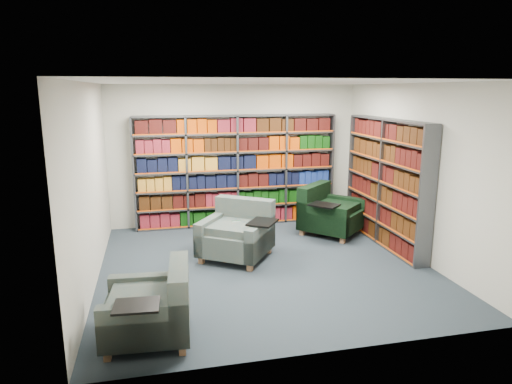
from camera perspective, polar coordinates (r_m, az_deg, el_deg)
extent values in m
cube|color=#19232D|center=(7.26, 1.07, -9.18)|extent=(5.00, 5.00, 0.01)
cube|color=white|center=(6.74, 1.17, 13.60)|extent=(5.00, 5.00, 0.01)
cube|color=beige|center=(9.28, -2.63, 4.63)|extent=(5.00, 0.01, 2.80)
cube|color=beige|center=(4.54, 8.79, -4.07)|extent=(5.00, 0.01, 2.80)
cube|color=beige|center=(6.72, -20.09, 0.78)|extent=(0.01, 5.00, 2.80)
cube|color=beige|center=(7.84, 19.19, 2.45)|extent=(0.01, 5.00, 2.80)
cube|color=#47494F|center=(9.16, -2.43, 2.63)|extent=(4.00, 0.28, 2.20)
cube|color=silver|center=(9.29, -2.57, 2.77)|extent=(4.00, 0.02, 2.20)
cube|color=#D84C0A|center=(9.04, -2.27, 2.49)|extent=(4.00, 0.01, 2.20)
cube|color=maroon|center=(9.37, -2.37, -2.93)|extent=(3.88, 0.21, 0.29)
cube|color=#331807|center=(9.28, -2.39, -0.75)|extent=(3.88, 0.21, 0.29)
cube|color=#B07520|center=(9.20, -2.41, 1.47)|extent=(3.88, 0.21, 0.29)
cube|color=black|center=(9.14, -2.44, 3.73)|extent=(3.88, 0.21, 0.29)
cube|color=maroon|center=(9.09, -2.46, 6.02)|extent=(3.88, 0.21, 0.29)
cube|color=#330A08|center=(9.05, -2.48, 8.32)|extent=(3.88, 0.21, 0.29)
cube|color=#47494F|center=(8.32, 15.92, 1.12)|extent=(0.28, 2.50, 2.20)
cube|color=silver|center=(8.38, 16.70, 1.16)|extent=(0.02, 2.50, 2.20)
cube|color=#D84C0A|center=(8.26, 15.12, 1.09)|extent=(0.02, 2.50, 2.20)
cube|color=#330A08|center=(8.54, 15.54, -4.95)|extent=(0.21, 2.38, 0.29)
cube|color=#330A08|center=(8.44, 15.69, -2.57)|extent=(0.21, 2.38, 0.29)
cube|color=#330A08|center=(8.36, 15.84, -0.14)|extent=(0.21, 2.38, 0.29)
cube|color=#331807|center=(8.29, 15.99, 2.33)|extent=(0.21, 2.38, 0.29)
cube|color=#331807|center=(8.23, 16.15, 4.84)|extent=(0.21, 2.38, 0.29)
cube|color=#330A08|center=(8.19, 16.30, 7.38)|extent=(0.21, 2.38, 0.29)
cube|color=#0E2F3F|center=(7.47, -2.54, -6.12)|extent=(1.41, 1.41, 0.36)
cube|color=#0E2F3F|center=(7.74, -1.38, -3.67)|extent=(0.96, 0.75, 0.81)
cube|color=#0E2F3F|center=(7.61, -5.50, -5.08)|extent=(0.70, 0.93, 0.54)
cube|color=#0E2F3F|center=(7.28, 0.55, -5.85)|extent=(0.70, 0.93, 0.54)
cube|color=black|center=(7.13, 0.82, -3.80)|extent=(0.59, 0.62, 0.03)
cube|color=#8D603F|center=(7.37, -6.84, -8.41)|extent=(0.11, 0.11, 0.11)
cube|color=#8D603F|center=(7.04, -0.76, -9.36)|extent=(0.11, 0.11, 0.11)
cube|color=#8D603F|center=(8.06, -4.04, -6.47)|extent=(0.11, 0.11, 0.11)
cube|color=#8D603F|center=(7.76, 1.57, -7.21)|extent=(0.11, 0.11, 0.11)
cube|color=black|center=(8.84, 9.47, -3.30)|extent=(1.42, 1.42, 0.36)
cube|color=black|center=(8.94, 7.25, -1.56)|extent=(0.89, 0.85, 0.80)
cube|color=black|center=(8.44, 8.27, -3.39)|extent=(0.80, 0.84, 0.54)
cube|color=black|center=(9.19, 10.61, -2.15)|extent=(0.80, 0.84, 0.54)
cube|color=black|center=(8.29, 8.51, -1.61)|extent=(0.61, 0.62, 0.03)
cube|color=#8D603F|center=(8.38, 10.78, -5.92)|extent=(0.11, 0.11, 0.11)
cube|color=#8D603F|center=(9.11, 12.88, -4.50)|extent=(0.11, 0.11, 0.11)
cube|color=#8D603F|center=(8.72, 5.79, -5.01)|extent=(0.11, 0.11, 0.11)
cube|color=#8D603F|center=(9.43, 8.20, -3.72)|extent=(0.11, 0.11, 0.11)
cube|color=#0E2F3F|center=(5.32, -13.42, -14.85)|extent=(0.99, 0.99, 0.33)
cube|color=#0E2F3F|center=(5.21, -9.53, -12.80)|extent=(0.27, 0.93, 0.73)
cube|color=#0E2F3F|center=(5.64, -13.14, -12.31)|extent=(0.93, 0.21, 0.49)
cube|color=#0E2F3F|center=(4.95, -13.86, -16.08)|extent=(0.93, 0.21, 0.49)
cube|color=black|center=(4.79, -14.71, -13.58)|extent=(0.47, 0.38, 0.03)
cube|color=#8D603F|center=(5.80, -16.84, -15.03)|extent=(0.08, 0.08, 0.10)
cube|color=#8D603F|center=(5.15, -18.08, -18.89)|extent=(0.08, 0.08, 0.10)
cube|color=#8D603F|center=(5.74, -9.10, -14.95)|extent=(0.08, 0.08, 0.10)
cube|color=#8D603F|center=(5.08, -9.17, -18.89)|extent=(0.08, 0.08, 0.10)
cylinder|color=brown|center=(7.50, -2.47, -5.31)|extent=(0.86, 0.86, 0.05)
cylinder|color=brown|center=(7.56, -2.46, -6.69)|extent=(0.11, 0.11, 0.34)
cube|color=brown|center=(7.61, -2.44, -7.77)|extent=(0.62, 0.08, 0.06)
cube|color=brown|center=(7.61, -2.44, -7.77)|extent=(0.08, 0.62, 0.06)
cube|color=black|center=(7.49, -2.47, -5.11)|extent=(0.10, 0.05, 0.01)
cube|color=white|center=(7.46, -2.48, -4.37)|extent=(0.13, 0.01, 0.19)
cube|color=#145926|center=(7.47, -2.49, -4.36)|extent=(0.15, 0.00, 0.20)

